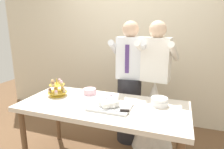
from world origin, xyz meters
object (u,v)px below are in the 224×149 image
cupcake_stand (57,89)px  main_cake_tray (110,104)px  plate_stack (159,102)px  round_cake (90,92)px  person_groom (129,90)px  dessert_table (103,111)px  person_bride (154,105)px

cupcake_stand → main_cake_tray: bearing=-10.4°
main_cake_tray → cupcake_stand: bearing=169.6°
plate_stack → round_cake: plate_stack is taller
plate_stack → cupcake_stand: bearing=-175.1°
main_cake_tray → person_groom: 0.70m
dessert_table → plate_stack: size_ratio=9.90×
cupcake_stand → plate_stack: bearing=4.9°
main_cake_tray → plate_stack: size_ratio=2.38×
round_cake → person_groom: (0.39, 0.41, -0.06)m
round_cake → main_cake_tray: bearing=-37.8°
main_cake_tray → person_groom: (0.02, 0.70, -0.07)m
plate_stack → person_bride: person_bride is taller
cupcake_stand → main_cake_tray: 0.74m
cupcake_stand → main_cake_tray: (0.72, -0.13, -0.04)m
cupcake_stand → person_bride: size_ratio=0.14×
dessert_table → plate_stack: bearing=16.3°
person_groom → person_bride: same height
round_cake → cupcake_stand: bearing=-155.9°
cupcake_stand → dessert_table: bearing=-6.2°
round_cake → person_groom: person_groom is taller
main_cake_tray → dessert_table: bearing=149.9°
dessert_table → person_groom: 0.65m
dessert_table → round_cake: round_cake is taller
dessert_table → person_bride: person_bride is taller
person_groom → main_cake_tray: bearing=-91.7°
cupcake_stand → main_cake_tray: cupcake_stand is taller
cupcake_stand → main_cake_tray: size_ratio=0.53×
plate_stack → dessert_table: bearing=-163.7°
dessert_table → person_bride: size_ratio=1.08×
dessert_table → person_groom: (0.13, 0.63, 0.05)m
dessert_table → main_cake_tray: (0.11, -0.07, 0.12)m
round_cake → person_bride: bearing=27.8°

